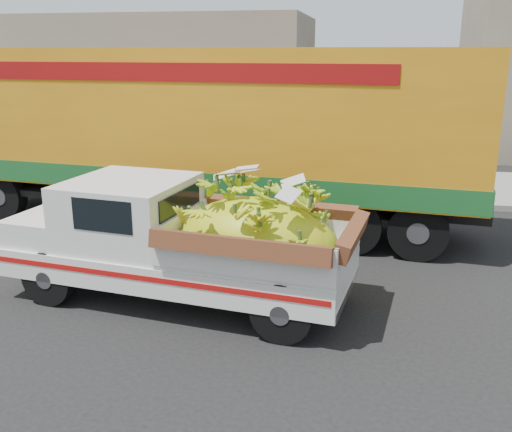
# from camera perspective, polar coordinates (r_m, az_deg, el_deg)

# --- Properties ---
(ground) EXTENTS (100.00, 100.00, 0.00)m
(ground) POSITION_cam_1_polar(r_m,az_deg,el_deg) (9.52, -11.53, -7.29)
(ground) COLOR black
(ground) RESTS_ON ground
(curb) EXTENTS (60.00, 0.25, 0.15)m
(curb) POSITION_cam_1_polar(r_m,az_deg,el_deg) (15.16, -2.45, 2.21)
(curb) COLOR gray
(curb) RESTS_ON ground
(sidewalk) EXTENTS (60.00, 4.00, 0.14)m
(sidewalk) POSITION_cam_1_polar(r_m,az_deg,el_deg) (17.16, -0.78, 3.87)
(sidewalk) COLOR gray
(sidewalk) RESTS_ON ground
(building_left) EXTENTS (18.00, 6.00, 5.00)m
(building_left) POSITION_cam_1_polar(r_m,az_deg,el_deg) (25.12, -16.38, 12.77)
(building_left) COLOR gray
(building_left) RESTS_ON ground
(pickup_truck) EXTENTS (5.47, 2.57, 1.85)m
(pickup_truck) POSITION_cam_1_polar(r_m,az_deg,el_deg) (8.61, -5.32, -2.50)
(pickup_truck) COLOR black
(pickup_truck) RESTS_ON ground
(semi_trailer) EXTENTS (12.04, 3.68, 3.80)m
(semi_trailer) POSITION_cam_1_polar(r_m,az_deg,el_deg) (12.47, -5.53, 8.67)
(semi_trailer) COLOR black
(semi_trailer) RESTS_ON ground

